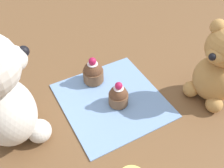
# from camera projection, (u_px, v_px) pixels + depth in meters

# --- Properties ---
(ground_plane) EXTENTS (4.00, 4.00, 0.00)m
(ground_plane) POSITION_uv_depth(u_px,v_px,m) (112.00, 101.00, 0.62)
(ground_plane) COLOR brown
(knitted_placemat) EXTENTS (0.24, 0.23, 0.01)m
(knitted_placemat) POSITION_uv_depth(u_px,v_px,m) (112.00, 100.00, 0.62)
(knitted_placemat) COLOR #7A9ED1
(knitted_placemat) RESTS_ON ground_plane
(teddy_bear_cream) EXTENTS (0.14, 0.14, 0.26)m
(teddy_bear_cream) POSITION_uv_depth(u_px,v_px,m) (1.00, 94.00, 0.47)
(teddy_bear_cream) COLOR silver
(teddy_bear_cream) RESTS_ON ground_plane
(teddy_bear_tan) EXTENTS (0.11, 0.11, 0.20)m
(teddy_bear_tan) POSITION_uv_depth(u_px,v_px,m) (218.00, 68.00, 0.57)
(teddy_bear_tan) COLOR #B78447
(teddy_bear_tan) RESTS_ON ground_plane
(cupcake_near_cream_bear) EXTENTS (0.05, 0.05, 0.07)m
(cupcake_near_cream_bear) POSITION_uv_depth(u_px,v_px,m) (93.00, 72.00, 0.65)
(cupcake_near_cream_bear) COLOR brown
(cupcake_near_cream_bear) RESTS_ON knitted_placemat
(cupcake_near_tan_bear) EXTENTS (0.05, 0.05, 0.06)m
(cupcake_near_tan_bear) POSITION_uv_depth(u_px,v_px,m) (118.00, 96.00, 0.60)
(cupcake_near_tan_bear) COLOR brown
(cupcake_near_tan_bear) RESTS_ON knitted_placemat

